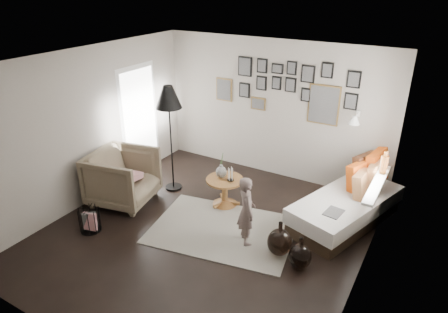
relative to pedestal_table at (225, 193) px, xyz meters
The scene contains 23 objects.
ground 0.92m from the pedestal_table, 80.04° to the right, with size 4.80×4.80×0.00m, color black.
wall_back 1.87m from the pedestal_table, 84.27° to the left, with size 4.50×4.50×0.00m, color gray.
wall_front 3.45m from the pedestal_table, 87.32° to the right, with size 4.50×4.50×0.00m, color gray.
wall_left 2.51m from the pedestal_table, 157.40° to the right, with size 4.80×4.80×0.00m, color gray.
wall_right 2.77m from the pedestal_table, 19.96° to the right, with size 4.80×4.80×0.00m, color gray.
ceiling 2.53m from the pedestal_table, 80.04° to the right, with size 4.80×4.80×0.00m, color white.
door_left 2.26m from the pedestal_table, behind, with size 0.00×2.14×2.14m.
window_right 2.48m from the pedestal_table, 11.38° to the left, with size 0.15×1.32×1.30m.
gallery_wall 2.18m from the pedestal_table, 73.73° to the left, with size 2.74×0.03×1.08m.
wall_sconce 2.45m from the pedestal_table, 36.52° to the left, with size 0.18×0.36×0.16m.
rug 0.79m from the pedestal_table, 62.30° to the right, with size 2.15×1.50×0.01m, color beige.
pedestal_table is the anchor object (origin of this frame).
vase 0.41m from the pedestal_table, 165.96° to the left, with size 0.18×0.18×0.45m.
candles 0.39m from the pedestal_table, ahead, with size 0.11×0.11×0.23m.
daybed 2.00m from the pedestal_table, 17.11° to the left, with size 1.45×2.19×1.00m.
magazine_on_daybed 1.88m from the pedestal_table, ahead, with size 0.23×0.31×0.02m, color black.
armchair 1.75m from the pedestal_table, 153.43° to the right, with size 0.99×1.02×0.93m, color brown.
armchair_cushion 1.71m from the pedestal_table, 154.50° to the right, with size 0.42×0.42×0.10m, color beige.
floor_lamp 1.82m from the pedestal_table, behind, with size 0.45×0.45×1.93m.
magazine_basket 2.21m from the pedestal_table, 129.62° to the right, with size 0.41×0.41×0.38m.
demijohn_large 1.54m from the pedestal_table, 29.99° to the right, with size 0.35×0.35×0.52m.
demijohn_small 1.90m from the pedestal_table, 27.85° to the right, with size 0.31×0.31×0.48m.
child 1.14m from the pedestal_table, 43.34° to the right, with size 0.39×0.26×1.07m, color #6A5854.
Camera 1 is at (2.82, -4.23, 3.60)m, focal length 32.00 mm.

